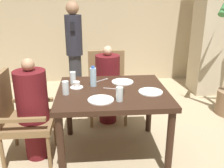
# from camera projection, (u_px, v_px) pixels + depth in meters

# --- Properties ---
(ground_plane) EXTENTS (16.00, 16.00, 0.00)m
(ground_plane) POSITION_uv_depth(u_px,v_px,m) (112.00, 151.00, 2.82)
(ground_plane) COLOR tan
(wall_back) EXTENTS (8.00, 0.06, 2.80)m
(wall_back) POSITION_uv_depth(u_px,v_px,m) (101.00, 11.00, 4.80)
(wall_back) COLOR tan
(wall_back) RESTS_ON ground_plane
(pillar_stone) EXTENTS (0.53, 0.53, 2.70)m
(pillar_stone) POSITION_uv_depth(u_px,v_px,m) (214.00, 16.00, 4.19)
(pillar_stone) COLOR #BCAD8E
(pillar_stone) RESTS_ON ground_plane
(dining_table) EXTENTS (1.13, 0.98, 0.74)m
(dining_table) POSITION_uv_depth(u_px,v_px,m) (112.00, 99.00, 2.60)
(dining_table) COLOR #331E14
(dining_table) RESTS_ON ground_plane
(chair_left_side) EXTENTS (0.52, 0.52, 0.94)m
(chair_left_side) POSITION_uv_depth(u_px,v_px,m) (19.00, 115.00, 2.58)
(chair_left_side) COLOR brown
(chair_left_side) RESTS_ON ground_plane
(diner_in_left_chair) EXTENTS (0.32, 0.32, 1.10)m
(diner_in_left_chair) POSITION_uv_depth(u_px,v_px,m) (33.00, 109.00, 2.57)
(diner_in_left_chair) COLOR #5B1419
(diner_in_left_chair) RESTS_ON ground_plane
(chair_far_side) EXTENTS (0.52, 0.52, 0.94)m
(chair_far_side) POSITION_uv_depth(u_px,v_px,m) (107.00, 84.00, 3.49)
(chair_far_side) COLOR brown
(chair_far_side) RESTS_ON ground_plane
(diner_in_far_chair) EXTENTS (0.32, 0.32, 1.06)m
(diner_in_far_chair) POSITION_uv_depth(u_px,v_px,m) (108.00, 84.00, 3.34)
(diner_in_far_chair) COLOR #5B1419
(diner_in_far_chair) RESTS_ON ground_plane
(standing_host) EXTENTS (0.27, 0.31, 1.59)m
(standing_host) POSITION_uv_depth(u_px,v_px,m) (74.00, 48.00, 4.07)
(standing_host) COLOR #2D2D33
(standing_host) RESTS_ON ground_plane
(plate_main_left) EXTENTS (0.24, 0.24, 0.01)m
(plate_main_left) POSITION_uv_depth(u_px,v_px,m) (151.00, 92.00, 2.51)
(plate_main_left) COLOR white
(plate_main_left) RESTS_ON dining_table
(plate_main_right) EXTENTS (0.24, 0.24, 0.01)m
(plate_main_right) POSITION_uv_depth(u_px,v_px,m) (101.00, 100.00, 2.31)
(plate_main_right) COLOR white
(plate_main_right) RESTS_ON dining_table
(plate_dessert_center) EXTENTS (0.24, 0.24, 0.01)m
(plate_dessert_center) POSITION_uv_depth(u_px,v_px,m) (122.00, 82.00, 2.80)
(plate_dessert_center) COLOR white
(plate_dessert_center) RESTS_ON dining_table
(teacup_with_saucer) EXTENTS (0.14, 0.14, 0.07)m
(teacup_with_saucer) POSITION_uv_depth(u_px,v_px,m) (77.00, 85.00, 2.63)
(teacup_with_saucer) COLOR white
(teacup_with_saucer) RESTS_ON dining_table
(water_bottle) EXTENTS (0.07, 0.07, 0.22)m
(water_bottle) POSITION_uv_depth(u_px,v_px,m) (93.00, 77.00, 2.66)
(water_bottle) COLOR #A3C6DB
(water_bottle) RESTS_ON dining_table
(glass_tall_near) EXTENTS (0.07, 0.07, 0.13)m
(glass_tall_near) POSITION_uv_depth(u_px,v_px,m) (73.00, 78.00, 2.74)
(glass_tall_near) COLOR silver
(glass_tall_near) RESTS_ON dining_table
(glass_tall_mid) EXTENTS (0.07, 0.07, 0.13)m
(glass_tall_mid) POSITION_uv_depth(u_px,v_px,m) (119.00, 94.00, 2.28)
(glass_tall_mid) COLOR silver
(glass_tall_mid) RESTS_ON dining_table
(glass_tall_far) EXTENTS (0.07, 0.07, 0.13)m
(glass_tall_far) POSITION_uv_depth(u_px,v_px,m) (66.00, 88.00, 2.44)
(glass_tall_far) COLOR silver
(glass_tall_far) RESTS_ON dining_table
(salt_shaker) EXTENTS (0.03, 0.03, 0.07)m
(salt_shaker) POSITION_uv_depth(u_px,v_px,m) (119.00, 91.00, 2.46)
(salt_shaker) COLOR white
(salt_shaker) RESTS_ON dining_table
(pepper_shaker) EXTENTS (0.03, 0.03, 0.06)m
(pepper_shaker) POSITION_uv_depth(u_px,v_px,m) (123.00, 91.00, 2.46)
(pepper_shaker) COLOR #4C3D2D
(pepper_shaker) RESTS_ON dining_table
(fork_beside_plate) EXTENTS (0.15, 0.13, 0.00)m
(fork_beside_plate) POSITION_uv_depth(u_px,v_px,m) (103.00, 80.00, 2.88)
(fork_beside_plate) COLOR silver
(fork_beside_plate) RESTS_ON dining_table
(knife_beside_plate) EXTENTS (0.19, 0.07, 0.00)m
(knife_beside_plate) POSITION_uv_depth(u_px,v_px,m) (113.00, 89.00, 2.60)
(knife_beside_plate) COLOR silver
(knife_beside_plate) RESTS_ON dining_table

